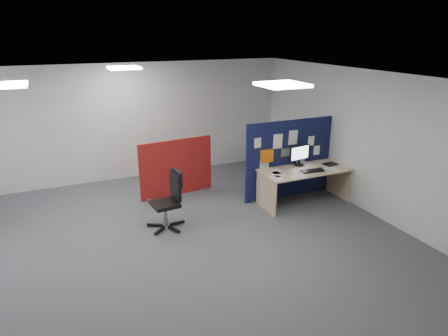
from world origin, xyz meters
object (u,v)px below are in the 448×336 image
object	(u,v)px
monitor_main	(300,154)
red_divider	(176,168)
office_chair	(170,196)
main_desk	(303,176)
navy_divider	(288,159)

from	to	relation	value
monitor_main	red_divider	size ratio (longest dim) A/B	0.30
office_chair	main_desk	bearing A→B (deg)	-6.51
monitor_main	office_chair	distance (m)	2.84
office_chair	monitor_main	bearing A→B (deg)	-2.16
monitor_main	red_divider	world-z (taller)	red_divider
red_divider	office_chair	bearing A→B (deg)	-116.73
navy_divider	office_chair	world-z (taller)	navy_divider
navy_divider	red_divider	bearing A→B (deg)	153.94
red_divider	monitor_main	bearing A→B (deg)	-33.74
navy_divider	office_chair	distance (m)	2.70
main_desk	office_chair	bearing A→B (deg)	179.16
office_chair	red_divider	bearing A→B (deg)	62.88
navy_divider	office_chair	bearing A→B (deg)	-172.25
navy_divider	main_desk	xyz separation A→B (m)	(0.12, -0.40, -0.27)
red_divider	office_chair	world-z (taller)	red_divider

